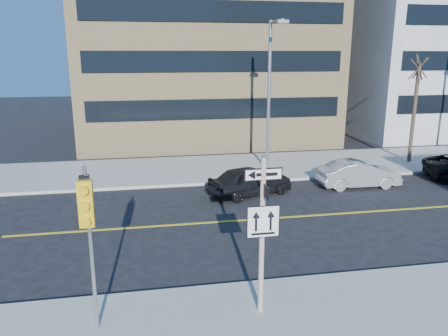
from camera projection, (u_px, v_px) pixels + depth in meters
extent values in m
plane|color=black|center=(239.00, 270.00, 13.51)|extent=(120.00, 120.00, 0.00)
cylinder|color=white|center=(262.00, 238.00, 10.59)|extent=(0.13, 0.13, 4.00)
cylinder|color=gray|center=(264.00, 156.00, 10.07)|extent=(0.10, 0.10, 0.06)
cube|color=black|center=(263.00, 174.00, 10.18)|extent=(0.92, 0.03, 0.30)
cube|color=black|center=(263.00, 189.00, 10.27)|extent=(0.03, 0.92, 0.30)
cube|color=white|center=(263.00, 222.00, 10.39)|extent=(0.80, 0.03, 0.80)
cylinder|color=gray|center=(91.00, 251.00, 9.89)|extent=(0.09, 0.09, 4.00)
cube|color=gold|center=(86.00, 204.00, 9.39)|extent=(0.32, 0.22, 1.05)
sphere|color=#8C0705|center=(84.00, 190.00, 9.19)|extent=(0.17, 0.17, 0.17)
sphere|color=black|center=(85.00, 205.00, 9.28)|extent=(0.17, 0.17, 0.17)
sphere|color=black|center=(87.00, 221.00, 9.37)|extent=(0.17, 0.17, 0.17)
imported|color=black|center=(250.00, 181.00, 20.49)|extent=(2.90, 4.40, 1.39)
imported|color=gray|center=(359.00, 174.00, 21.73)|extent=(1.49, 4.07, 1.33)
cylinder|color=gray|center=(269.00, 98.00, 23.62)|extent=(0.18, 0.18, 8.00)
cylinder|color=gray|center=(276.00, 21.00, 21.67)|extent=(0.10, 2.20, 0.10)
cube|color=gray|center=(283.00, 22.00, 20.75)|extent=(0.55, 0.30, 0.16)
cylinder|color=#35281F|center=(414.00, 113.00, 25.74)|extent=(0.22, 0.22, 5.80)
cube|color=tan|center=(199.00, 21.00, 35.35)|extent=(18.00, 18.00, 18.00)
cube|color=#9FA2A4|center=(447.00, 42.00, 38.61)|extent=(20.00, 16.00, 15.00)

